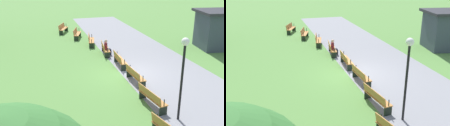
{
  "view_description": "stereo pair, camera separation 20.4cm",
  "coord_description": "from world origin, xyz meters",
  "views": [
    {
      "loc": [
        14.01,
        -5.18,
        6.05
      ],
      "look_at": [
        0.0,
        -1.01,
        0.8
      ],
      "focal_mm": 42.02,
      "sensor_mm": 36.0,
      "label": 1
    },
    {
      "loc": [
        14.06,
        -4.98,
        6.05
      ],
      "look_at": [
        0.0,
        -1.01,
        0.8
      ],
      "focal_mm": 42.02,
      "sensor_mm": 36.0,
      "label": 2
    }
  ],
  "objects": [
    {
      "name": "person_seated",
      "position": [
        -3.91,
        -0.23,
        0.64
      ],
      "size": [
        0.37,
        0.55,
        1.2
      ],
      "rotation": [
        0.0,
        0.0,
        -0.13
      ],
      "color": "maroon",
      "rests_on": "ground"
    },
    {
      "name": "bench_1",
      "position": [
        -9.53,
        -1.57,
        0.48
      ],
      "size": [
        1.93,
        1.03,
        0.89
      ],
      "rotation": [
        0.0,
        0.0,
        -0.31
      ],
      "color": "#B27538",
      "rests_on": "ground"
    },
    {
      "name": "bench_2",
      "position": [
        -6.86,
        -0.84,
        0.48
      ],
      "size": [
        1.94,
        0.88,
        0.89
      ],
      "rotation": [
        0.0,
        0.0,
        -0.22
      ],
      "color": "#B27538",
      "rests_on": "ground"
    },
    {
      "name": "bench_3",
      "position": [
        -4.14,
        -0.35,
        0.48
      ],
      "size": [
        1.92,
        0.72,
        0.89
      ],
      "rotation": [
        0.0,
        0.0,
        -0.13
      ],
      "color": "#B27538",
      "rests_on": "ground"
    },
    {
      "name": "lamp_post",
      "position": [
        5.49,
        0.3,
        2.53
      ],
      "size": [
        0.32,
        0.32,
        3.59
      ],
      "color": "black",
      "rests_on": "ground"
    },
    {
      "name": "ground_plane",
      "position": [
        0.0,
        0.0,
        0.0
      ],
      "size": [
        120.0,
        120.0,
        0.0
      ],
      "primitive_type": "plane",
      "color": "#54843D"
    },
    {
      "name": "path_paving",
      "position": [
        0.0,
        2.31,
        0.0
      ],
      "size": [
        39.6,
        5.44,
        0.01
      ],
      "primitive_type": "cube",
      "color": "gray",
      "rests_on": "ground"
    },
    {
      "name": "bench_0",
      "position": [
        -12.11,
        -2.54,
        0.48
      ],
      "size": [
        1.91,
        1.17,
        0.89
      ],
      "rotation": [
        0.0,
        0.0,
        -0.4
      ],
      "color": "#B27538",
      "rests_on": "ground"
    },
    {
      "name": "bench_4",
      "position": [
        -1.38,
        -0.1,
        0.48
      ],
      "size": [
        1.9,
        0.56,
        0.89
      ],
      "rotation": [
        0.0,
        0.0,
        -0.04
      ],
      "color": "#B27538",
      "rests_on": "ground"
    },
    {
      "name": "bench_5",
      "position": [
        1.38,
        -0.1,
        0.48
      ],
      "size": [
        1.9,
        0.56,
        0.89
      ],
      "rotation": [
        0.0,
        0.0,
        0.04
      ],
      "color": "#B27538",
      "rests_on": "ground"
    },
    {
      "name": "bench_6",
      "position": [
        4.14,
        -0.35,
        0.48
      ],
      "size": [
        1.92,
        0.72,
        0.89
      ],
      "rotation": [
        0.0,
        0.0,
        0.13
      ],
      "color": "#B27538",
      "rests_on": "ground"
    },
    {
      "name": "kiosk",
      "position": [
        -3.29,
        8.75,
        1.55
      ],
      "size": [
        3.68,
        3.76,
        3.03
      ],
      "rotation": [
        0.0,
        0.0,
        -0.17
      ],
      "color": "#38424C",
      "rests_on": "ground"
    }
  ]
}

